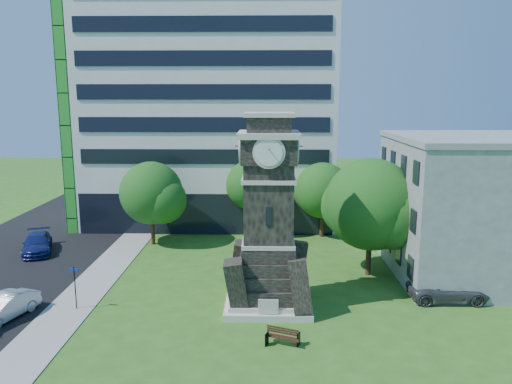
{
  "coord_description": "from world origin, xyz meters",
  "views": [
    {
      "loc": [
        2.86,
        -28.24,
        13.14
      ],
      "look_at": [
        2.12,
        6.82,
        6.44
      ],
      "focal_mm": 35.0,
      "sensor_mm": 36.0,
      "label": 1
    }
  ],
  "objects_px": {
    "clock_tower": "(268,225)",
    "park_bench": "(283,336)",
    "car_street_north": "(37,243)",
    "car_street_mid": "(4,307)",
    "street_sign": "(75,283)",
    "car_east_lot": "(448,290)"
  },
  "relations": [
    {
      "from": "car_east_lot",
      "to": "street_sign",
      "type": "relative_size",
      "value": 1.84
    },
    {
      "from": "car_street_mid",
      "to": "clock_tower",
      "type": "bearing_deg",
      "value": 26.44
    },
    {
      "from": "street_sign",
      "to": "clock_tower",
      "type": "bearing_deg",
      "value": 20.75
    },
    {
      "from": "car_street_mid",
      "to": "street_sign",
      "type": "relative_size",
      "value": 1.63
    },
    {
      "from": "clock_tower",
      "to": "car_street_north",
      "type": "bearing_deg",
      "value": 152.08
    },
    {
      "from": "clock_tower",
      "to": "car_street_north",
      "type": "height_order",
      "value": "clock_tower"
    },
    {
      "from": "park_bench",
      "to": "street_sign",
      "type": "distance_m",
      "value": 13.58
    },
    {
      "from": "car_east_lot",
      "to": "car_street_mid",
      "type": "bearing_deg",
      "value": 96.36
    },
    {
      "from": "car_street_north",
      "to": "park_bench",
      "type": "bearing_deg",
      "value": -58.24
    },
    {
      "from": "car_street_mid",
      "to": "car_street_north",
      "type": "xyz_separation_m",
      "value": [
        -3.94,
        13.04,
        0.04
      ]
    },
    {
      "from": "car_street_mid",
      "to": "street_sign",
      "type": "bearing_deg",
      "value": 38.95
    },
    {
      "from": "car_street_north",
      "to": "car_east_lot",
      "type": "relative_size",
      "value": 1.06
    },
    {
      "from": "clock_tower",
      "to": "car_east_lot",
      "type": "distance_m",
      "value": 12.67
    },
    {
      "from": "clock_tower",
      "to": "park_bench",
      "type": "height_order",
      "value": "clock_tower"
    },
    {
      "from": "clock_tower",
      "to": "car_street_mid",
      "type": "xyz_separation_m",
      "value": [
        -15.83,
        -2.56,
        -4.53
      ]
    },
    {
      "from": "car_street_mid",
      "to": "car_east_lot",
      "type": "xyz_separation_m",
      "value": [
        27.61,
        3.4,
        -0.03
      ]
    },
    {
      "from": "car_street_mid",
      "to": "car_east_lot",
      "type": "relative_size",
      "value": 0.88
    },
    {
      "from": "car_street_north",
      "to": "car_street_mid",
      "type": "bearing_deg",
      "value": -93.8
    },
    {
      "from": "car_street_north",
      "to": "car_east_lot",
      "type": "distance_m",
      "value": 32.99
    },
    {
      "from": "clock_tower",
      "to": "park_bench",
      "type": "distance_m",
      "value": 7.22
    },
    {
      "from": "car_street_mid",
      "to": "park_bench",
      "type": "bearing_deg",
      "value": 7.7
    },
    {
      "from": "street_sign",
      "to": "car_east_lot",
      "type": "bearing_deg",
      "value": 20.28
    }
  ]
}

